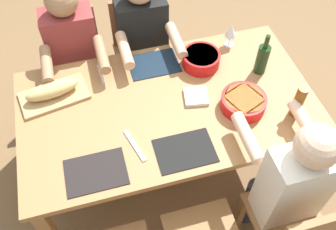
# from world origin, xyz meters

# --- Properties ---
(ground_plane) EXTENTS (8.00, 8.00, 0.00)m
(ground_plane) POSITION_xyz_m (0.00, 0.00, 0.00)
(ground_plane) COLOR brown
(dining_table) EXTENTS (1.78, 1.01, 0.74)m
(dining_table) POSITION_xyz_m (0.00, 0.00, 0.66)
(dining_table) COLOR #9E7044
(dining_table) RESTS_ON ground_plane
(chair_far_left) EXTENTS (0.40, 0.40, 0.85)m
(chair_far_left) POSITION_xyz_m (-0.49, 0.83, 0.48)
(chair_far_left) COLOR olive
(chair_far_left) RESTS_ON ground_plane
(diner_far_left) EXTENTS (0.41, 0.53, 1.20)m
(diner_far_left) POSITION_xyz_m (-0.49, 0.64, 0.70)
(diner_far_left) COLOR #2D2D38
(diner_far_left) RESTS_ON ground_plane
(chair_near_center) EXTENTS (0.40, 0.40, 0.85)m
(chair_near_center) POSITION_xyz_m (0.00, -0.83, 0.48)
(chair_near_center) COLOR olive
(chair_near_center) RESTS_ON ground_plane
(diner_near_center) EXTENTS (0.41, 0.53, 1.20)m
(diner_near_center) POSITION_xyz_m (0.00, -0.64, 0.70)
(diner_near_center) COLOR #2D2D38
(diner_near_center) RESTS_ON ground_plane
(chair_near_right) EXTENTS (0.40, 0.40, 0.85)m
(chair_near_right) POSITION_xyz_m (0.49, -0.83, 0.48)
(chair_near_right) COLOR olive
(chair_near_right) RESTS_ON ground_plane
(diner_near_right) EXTENTS (0.41, 0.53, 1.20)m
(diner_near_right) POSITION_xyz_m (0.49, -0.64, 0.70)
(diner_near_right) COLOR #2D2D38
(diner_near_right) RESTS_ON ground_plane
(serving_bowl_salad) EXTENTS (0.24, 0.24, 0.09)m
(serving_bowl_salad) POSITION_xyz_m (-0.29, -0.26, 0.79)
(serving_bowl_salad) COLOR red
(serving_bowl_salad) RESTS_ON dining_table
(serving_bowl_fruit) EXTENTS (0.27, 0.27, 0.08)m
(serving_bowl_fruit) POSITION_xyz_m (-0.42, 0.14, 0.79)
(serving_bowl_fruit) COLOR red
(serving_bowl_fruit) RESTS_ON dining_table
(cutting_board) EXTENTS (0.43, 0.29, 0.02)m
(cutting_board) POSITION_xyz_m (0.65, -0.24, 0.75)
(cutting_board) COLOR tan
(cutting_board) RESTS_ON dining_table
(bread_loaf) EXTENTS (0.33, 0.17, 0.09)m
(bread_loaf) POSITION_xyz_m (0.65, -0.24, 0.81)
(bread_loaf) COLOR tan
(bread_loaf) RESTS_ON cutting_board
(wine_bottle) EXTENTS (0.08, 0.08, 0.29)m
(wine_bottle) POSITION_xyz_m (-0.64, -0.11, 0.85)
(wine_bottle) COLOR #193819
(wine_bottle) RESTS_ON dining_table
(beer_bottle) EXTENTS (0.06, 0.06, 0.22)m
(beer_bottle) POSITION_xyz_m (-0.69, 0.27, 0.85)
(beer_bottle) COLOR brown
(beer_bottle) RESTS_ON dining_table
(wine_glass) EXTENTS (0.08, 0.08, 0.17)m
(wine_glass) POSITION_xyz_m (-0.54, -0.39, 0.86)
(wine_glass) COLOR silver
(wine_glass) RESTS_ON dining_table
(fork_far_left) EXTENTS (0.02, 0.17, 0.01)m
(fork_far_left) POSITION_xyz_m (-0.35, 0.35, 0.74)
(fork_far_left) COLOR silver
(fork_far_left) RESTS_ON dining_table
(placemat_far_center) EXTENTS (0.32, 0.23, 0.01)m
(placemat_far_center) POSITION_xyz_m (0.00, 0.35, 0.74)
(placemat_far_center) COLOR black
(placemat_far_center) RESTS_ON dining_table
(placemat_near_center) EXTENTS (0.32, 0.23, 0.01)m
(placemat_near_center) POSITION_xyz_m (0.00, -0.35, 0.74)
(placemat_near_center) COLOR #142333
(placemat_near_center) RESTS_ON dining_table
(placemat_far_right) EXTENTS (0.32, 0.23, 0.01)m
(placemat_far_right) POSITION_xyz_m (0.49, 0.35, 0.74)
(placemat_far_right) COLOR black
(placemat_far_right) RESTS_ON dining_table
(fork_near_right) EXTENTS (0.03, 0.17, 0.01)m
(fork_near_right) POSITION_xyz_m (0.35, -0.35, 0.74)
(fork_near_right) COLOR silver
(fork_near_right) RESTS_ON dining_table
(carving_knife) EXTENTS (0.08, 0.23, 0.01)m
(carving_knife) POSITION_xyz_m (0.26, 0.24, 0.74)
(carving_knife) COLOR silver
(carving_knife) RESTS_ON dining_table
(napkin_stack) EXTENTS (0.16, 0.16, 0.02)m
(napkin_stack) POSITION_xyz_m (-0.18, -0.00, 0.75)
(napkin_stack) COLOR white
(napkin_stack) RESTS_ON dining_table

